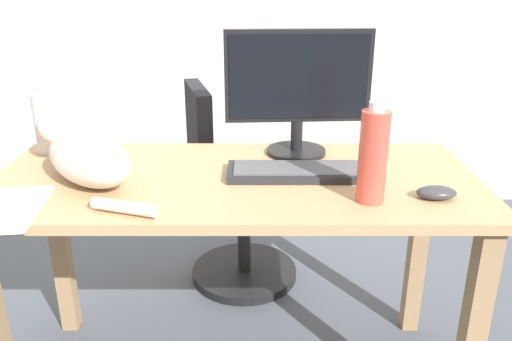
{
  "coord_description": "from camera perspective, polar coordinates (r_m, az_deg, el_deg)",
  "views": [
    {
      "loc": [
        0.06,
        -1.47,
        1.34
      ],
      "look_at": [
        0.07,
        -0.1,
        0.81
      ],
      "focal_mm": 36.59,
      "sensor_mm": 36.0,
      "label": 1
    }
  ],
  "objects": [
    {
      "name": "water_bottle",
      "position": [
        1.91,
        -22.13,
        4.9
      ],
      "size": [
        0.08,
        0.08,
        0.23
      ],
      "color": "silver",
      "rests_on": "desk"
    },
    {
      "name": "spray_bottle",
      "position": [
        1.41,
        12.54,
        1.57
      ],
      "size": [
        0.08,
        0.08,
        0.28
      ],
      "color": "#D84C3D",
      "rests_on": "desk"
    },
    {
      "name": "desk",
      "position": [
        1.63,
        -2.39,
        -4.44
      ],
      "size": [
        1.47,
        0.65,
        0.75
      ],
      "color": "tan",
      "rests_on": "ground_plane"
    },
    {
      "name": "keyboard",
      "position": [
        1.59,
        4.66,
        -0.11
      ],
      "size": [
        0.44,
        0.15,
        0.03
      ],
      "color": "#232328",
      "rests_on": "desk"
    },
    {
      "name": "computer_mouse",
      "position": [
        1.51,
        18.99,
        -2.28
      ],
      "size": [
        0.11,
        0.06,
        0.04
      ],
      "primitive_type": "ellipsoid",
      "color": "#333338",
      "rests_on": "desk"
    },
    {
      "name": "monitor",
      "position": [
        1.73,
        4.47,
        8.97
      ],
      "size": [
        0.48,
        0.2,
        0.41
      ],
      "color": "black",
      "rests_on": "desk"
    },
    {
      "name": "office_chair",
      "position": [
        2.3,
        -2.72,
        -3.41
      ],
      "size": [
        0.5,
        0.48,
        0.91
      ],
      "color": "black",
      "rests_on": "ground_plane"
    },
    {
      "name": "cat",
      "position": [
        1.61,
        -18.37,
        1.65
      ],
      "size": [
        0.44,
        0.47,
        0.2
      ],
      "color": "silver",
      "rests_on": "desk"
    }
  ]
}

